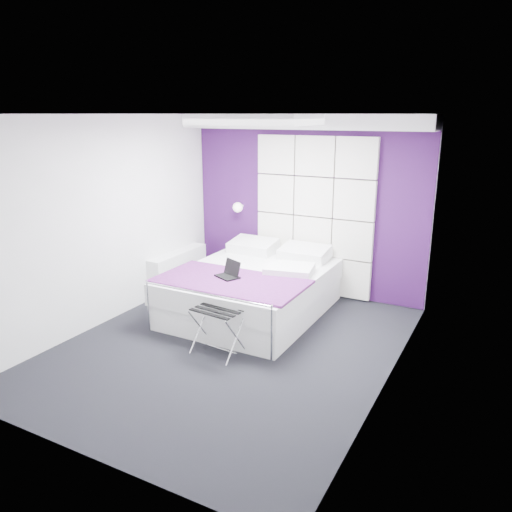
# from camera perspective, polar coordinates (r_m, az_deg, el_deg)

# --- Properties ---
(floor) EXTENTS (4.40, 4.40, 0.00)m
(floor) POSITION_cam_1_polar(r_m,az_deg,el_deg) (5.90, -2.97, -10.23)
(floor) COLOR black
(floor) RESTS_ON ground
(ceiling) EXTENTS (4.40, 4.40, 0.00)m
(ceiling) POSITION_cam_1_polar(r_m,az_deg,el_deg) (5.30, -3.39, 15.90)
(ceiling) COLOR white
(ceiling) RESTS_ON wall_back
(wall_back) EXTENTS (3.60, 0.00, 3.60)m
(wall_back) POSITION_cam_1_polar(r_m,az_deg,el_deg) (7.39, 5.70, 5.71)
(wall_back) COLOR silver
(wall_back) RESTS_ON floor
(wall_left) EXTENTS (0.00, 4.40, 4.40)m
(wall_left) POSITION_cam_1_polar(r_m,az_deg,el_deg) (6.55, -16.82, 3.79)
(wall_left) COLOR silver
(wall_left) RESTS_ON floor
(wall_right) EXTENTS (0.00, 4.40, 4.40)m
(wall_right) POSITION_cam_1_polar(r_m,az_deg,el_deg) (4.81, 15.54, -0.35)
(wall_right) COLOR silver
(wall_right) RESTS_ON floor
(accent_wall) EXTENTS (3.58, 0.02, 2.58)m
(accent_wall) POSITION_cam_1_polar(r_m,az_deg,el_deg) (7.38, 5.67, 5.70)
(accent_wall) COLOR #361046
(accent_wall) RESTS_ON wall_back
(soffit) EXTENTS (3.58, 0.50, 0.20)m
(soffit) POSITION_cam_1_polar(r_m,az_deg,el_deg) (7.04, 5.17, 15.05)
(soffit) COLOR white
(soffit) RESTS_ON wall_back
(headboard) EXTENTS (1.80, 0.08, 2.30)m
(headboard) POSITION_cam_1_polar(r_m,az_deg,el_deg) (7.30, 6.59, 4.52)
(headboard) COLOR white
(headboard) RESTS_ON wall_back
(skylight) EXTENTS (1.36, 0.86, 0.12)m
(skylight) POSITION_cam_1_polar(r_m,az_deg,el_deg) (5.82, -0.20, 15.43)
(skylight) COLOR white
(skylight) RESTS_ON ceiling
(wall_lamp) EXTENTS (0.15, 0.15, 0.15)m
(wall_lamp) POSITION_cam_1_polar(r_m,az_deg,el_deg) (7.73, -1.95, 5.63)
(wall_lamp) COLOR white
(wall_lamp) RESTS_ON wall_back
(radiator) EXTENTS (0.22, 1.20, 0.60)m
(radiator) POSITION_cam_1_polar(r_m,az_deg,el_deg) (7.68, -8.87, -1.70)
(radiator) COLOR white
(radiator) RESTS_ON floor
(bed) EXTENTS (1.85, 2.24, 0.78)m
(bed) POSITION_cam_1_polar(r_m,az_deg,el_deg) (6.71, -0.39, -3.82)
(bed) COLOR white
(bed) RESTS_ON floor
(nightstand) EXTENTS (0.44, 0.34, 0.05)m
(nightstand) POSITION_cam_1_polar(r_m,az_deg,el_deg) (7.77, -0.97, 0.54)
(nightstand) COLOR white
(nightstand) RESTS_ON wall_back
(luggage_rack) EXTENTS (0.53, 0.39, 0.52)m
(luggage_rack) POSITION_cam_1_polar(r_m,az_deg,el_deg) (5.65, -4.36, -8.56)
(luggage_rack) COLOR silver
(luggage_rack) RESTS_ON floor
(laptop) EXTENTS (0.30, 0.21, 0.21)m
(laptop) POSITION_cam_1_polar(r_m,az_deg,el_deg) (6.26, -3.12, -1.90)
(laptop) COLOR black
(laptop) RESTS_ON bed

